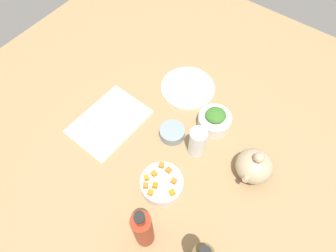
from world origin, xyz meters
The scene contains 29 objects.
tabletop centered at (0.00, 0.00, 1.50)cm, with size 190.00×190.00×3.00cm, color #987A51.
cutting_board centered at (10.63, -22.49, 3.50)cm, with size 30.66×22.21×1.00cm, color white.
plate_tofu centered at (-23.45, -6.43, 3.60)cm, with size 23.78×23.78×1.20cm, color white.
bowl_greens centered at (-13.94, 13.06, 6.04)cm, with size 13.27×13.27×6.09cm, color white.
bowl_carrots centered at (20.09, 12.11, 5.89)cm, with size 15.33×15.33×5.79cm, color white.
bowl_small_side centered at (0.47, 2.11, 5.05)cm, with size 10.14×10.14×4.10cm, color gray.
teapot centered at (-4.70, 35.40, 8.62)cm, with size 15.22×13.52×14.25cm.
bottle_1 centered at (37.35, 18.23, 14.23)cm, with size 6.20×6.20×25.84cm.
drinking_glass_0 centered at (-0.47, 13.71, 9.75)cm, with size 6.47×6.47×13.50cm, color white.
carrot_cube_0 centered at (15.48, 8.55, 9.69)cm, with size 1.80×1.80×1.80cm, color orange.
carrot_cube_1 centered at (21.38, 17.58, 9.69)cm, with size 1.80×1.80×1.80cm, color orange.
carrot_cube_2 centered at (25.78, 11.67, 9.69)cm, with size 1.80×1.80×1.80cm, color orange.
carrot_cube_3 centered at (22.39, 7.19, 9.69)cm, with size 1.80×1.80×1.80cm, color orange.
carrot_cube_4 centered at (17.66, 15.65, 9.69)cm, with size 1.80×1.80×1.80cm, color orange.
carrot_cube_5 centered at (15.49, 11.73, 9.69)cm, with size 1.80×1.80×1.80cm, color orange.
carrot_cube_6 centered at (19.58, 8.43, 9.69)cm, with size 1.80×1.80×1.80cm, color orange.
carrot_cube_7 centered at (22.82, 11.36, 9.69)cm, with size 1.80×1.80×1.80cm, color orange.
carrot_cube_8 centered at (24.83, 8.75, 9.69)cm, with size 1.80×1.80×1.80cm, color orange.
chopped_greens_mound centered at (-13.94, 13.06, 10.67)cm, with size 8.23×7.82×3.16cm, color #376F28.
tofu_cube_0 centered at (-27.28, -3.46, 5.30)cm, with size 2.20×2.20×2.20cm, color white.
tofu_cube_1 centered at (-22.36, -10.30, 5.30)cm, with size 2.20×2.20×2.20cm, color silver.
tofu_cube_2 centered at (-24.30, -5.76, 5.30)cm, with size 2.20×2.20×2.20cm, color white.
tofu_cube_3 centered at (-18.50, -7.29, 5.30)cm, with size 2.20×2.20×2.20cm, color white.
tofu_cube_4 centered at (-21.48, -2.34, 5.30)cm, with size 2.20×2.20×2.20cm, color #EDE4CA.
tofu_cube_5 centered at (-26.59, -8.80, 5.30)cm, with size 2.20×2.20×2.20cm, color silver.
dumpling_0 centered at (3.16, -17.55, 5.25)cm, with size 5.90×5.29×2.50cm, color beige.
dumpling_1 centered at (11.40, -23.40, 5.20)cm, with size 4.76×4.53×2.40cm, color beige.
dumpling_2 centered at (17.14, -20.02, 5.25)cm, with size 4.07×4.04×2.49cm, color beige.
dumpling_3 centered at (0.59, -23.80, 5.26)cm, with size 5.48×4.76×2.52cm, color beige.
Camera 1 is at (49.38, 36.61, 108.53)cm, focal length 32.02 mm.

